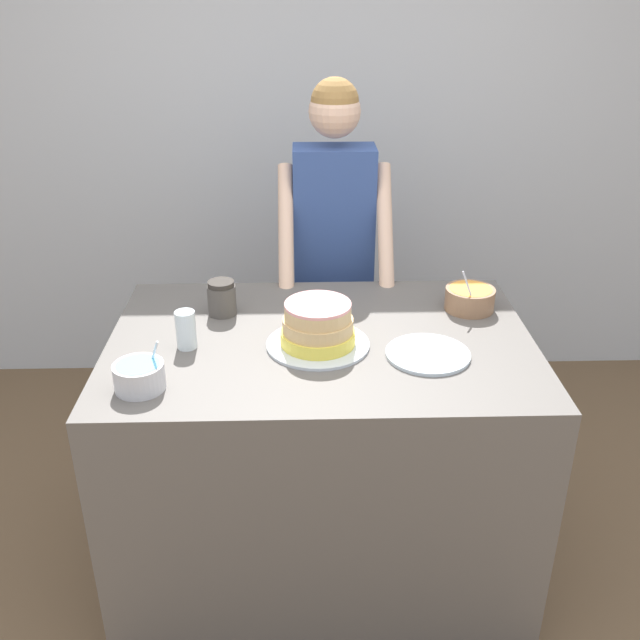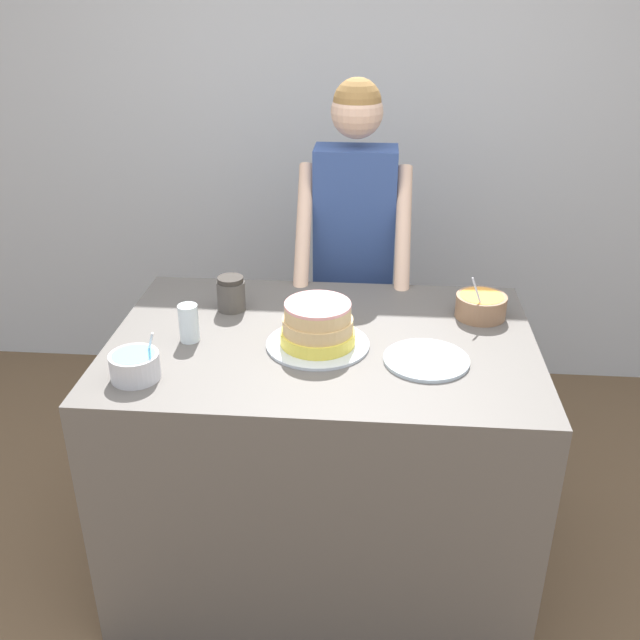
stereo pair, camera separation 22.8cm
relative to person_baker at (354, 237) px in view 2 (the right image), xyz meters
name	(u,v)px [view 2 (the right image)]	position (x,y,z in m)	size (l,w,h in m)	color
wall_back	(347,137)	(-0.07, 0.80, 0.24)	(10.00, 0.05, 2.60)	silver
counter	(322,455)	(-0.07, -0.72, -0.58)	(1.41, 0.95, 0.95)	#5B5651
person_baker	(354,237)	(0.00, 0.00, 0.00)	(0.45, 0.46, 1.69)	#2D2D38
cake	(318,327)	(-0.09, -0.77, -0.04)	(0.34, 0.34, 0.15)	silver
frosting_bowl_blue	(135,365)	(-0.61, -1.02, -0.06)	(0.15, 0.15, 0.15)	silver
frosting_bowl_orange	(481,305)	(0.47, -0.51, -0.06)	(0.18, 0.18, 0.17)	#936B4C
drinking_glass	(189,323)	(-0.51, -0.77, -0.04)	(0.07, 0.07, 0.13)	silver
ceramic_plate	(426,360)	(0.26, -0.85, -0.10)	(0.27, 0.27, 0.01)	silver
stoneware_jar	(231,294)	(-0.42, -0.52, -0.04)	(0.10, 0.10, 0.12)	#4C4742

